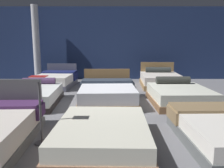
{
  "coord_description": "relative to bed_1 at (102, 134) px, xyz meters",
  "views": [
    {
      "loc": [
        0.16,
        -6.35,
        1.71
      ],
      "look_at": [
        0.16,
        0.32,
        0.53
      ],
      "focal_mm": 35.94,
      "sensor_mm": 36.0,
      "label": 1
    }
  ],
  "objects": [
    {
      "name": "bed_5",
      "position": [
        2.13,
        2.78,
        0.04
      ],
      "size": [
        1.67,
        2.06,
        0.7
      ],
      "rotation": [
        0.0,
        0.0,
        0.02
      ],
      "color": "brown",
      "rests_on": "ground_plane"
    },
    {
      "name": "ground_plane",
      "position": [
        0.0,
        2.75,
        -0.21
      ],
      "size": [
        18.0,
        18.0,
        0.02
      ],
      "primitive_type": "cube",
      "color": "slate"
    },
    {
      "name": "bed_6",
      "position": [
        -2.15,
        5.49,
        0.06
      ],
      "size": [
        1.56,
        2.18,
        0.87
      ],
      "rotation": [
        0.0,
        0.0,
        -0.06
      ],
      "color": "#4D4F5E",
      "rests_on": "ground_plane"
    },
    {
      "name": "support_pillar",
      "position": [
        -3.38,
        7.03,
        1.55
      ],
      "size": [
        0.32,
        0.32,
        3.5
      ],
      "primitive_type": "cylinder",
      "color": "silver",
      "rests_on": "ground_plane"
    },
    {
      "name": "bed_3",
      "position": [
        -2.16,
        2.75,
        0.03
      ],
      "size": [
        1.6,
        2.19,
        0.65
      ],
      "rotation": [
        0.0,
        0.0,
        0.05
      ],
      "color": "black",
      "rests_on": "ground_plane"
    },
    {
      "name": "showroom_back_wall",
      "position": [
        0.0,
        7.56,
        1.55
      ],
      "size": [
        18.0,
        0.06,
        3.5
      ],
      "primitive_type": "cube",
      "color": "navy",
      "rests_on": "ground_plane"
    },
    {
      "name": "bed_7",
      "position": [
        -0.01,
        5.39,
        -0.0
      ],
      "size": [
        1.66,
        2.14,
        0.41
      ],
      "rotation": [
        0.0,
        0.0,
        -0.01
      ],
      "color": "#514C54",
      "rests_on": "ground_plane"
    },
    {
      "name": "bed_4",
      "position": [
        0.03,
        2.85,
        0.07
      ],
      "size": [
        1.73,
        2.15,
        0.91
      ],
      "rotation": [
        0.0,
        0.0,
        0.04
      ],
      "color": "brown",
      "rests_on": "ground_plane"
    },
    {
      "name": "bed_8",
      "position": [
        2.17,
        5.54,
        0.06
      ],
      "size": [
        1.66,
        2.16,
        0.92
      ],
      "rotation": [
        0.0,
        0.0,
        -0.04
      ],
      "color": "olive",
      "rests_on": "ground_plane"
    },
    {
      "name": "price_sign",
      "position": [
        -1.06,
        0.08,
        0.27
      ],
      "size": [
        0.28,
        0.24,
        1.19
      ],
      "color": "#3F3F44",
      "rests_on": "ground_plane"
    },
    {
      "name": "bed_1",
      "position": [
        0.0,
        0.0,
        0.0
      ],
      "size": [
        1.61,
        2.02,
        0.42
      ],
      "rotation": [
        0.0,
        0.0,
        -0.02
      ],
      "color": "#946C53",
      "rests_on": "ground_plane"
    }
  ]
}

